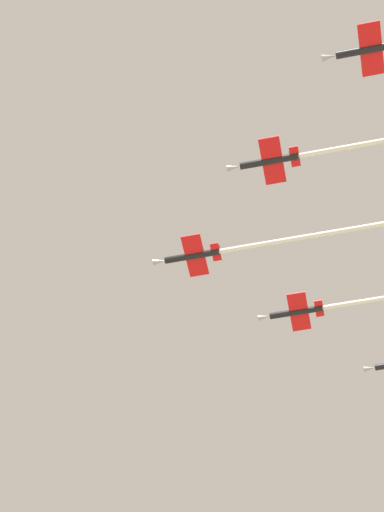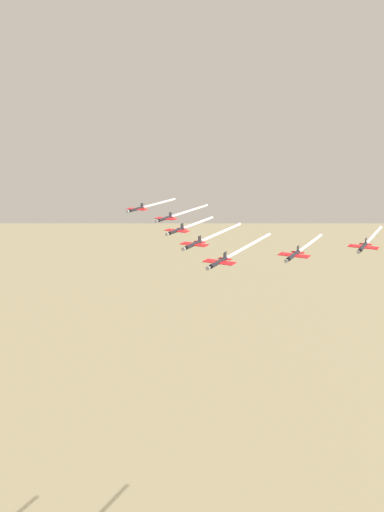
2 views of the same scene
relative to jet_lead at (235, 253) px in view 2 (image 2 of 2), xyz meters
The scene contains 7 objects.
jet_lead is the anchor object (origin of this frame).
jet_port_inner 21.56m from the jet_lead, 75.65° to the left, with size 26.23×32.75×2.74m.
jet_starboard_inner 23.42m from the jet_lead, behind, with size 30.74×38.46×2.74m.
jet_port_outer 48.06m from the jet_lead, 82.81° to the left, with size 28.53×35.66×2.74m.
jet_starboard_outer 46.66m from the jet_lead, behind, with size 25.29×31.57×2.74m.
jet_port_trail 76.39m from the jet_lead, behind, with size 31.07×38.87×2.74m.
jet_tail_end 89.90m from the jet_lead, behind, with size 27.25×34.05×2.74m.
Camera 2 is at (150.25, -87.67, 188.92)m, focal length 37.66 mm.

